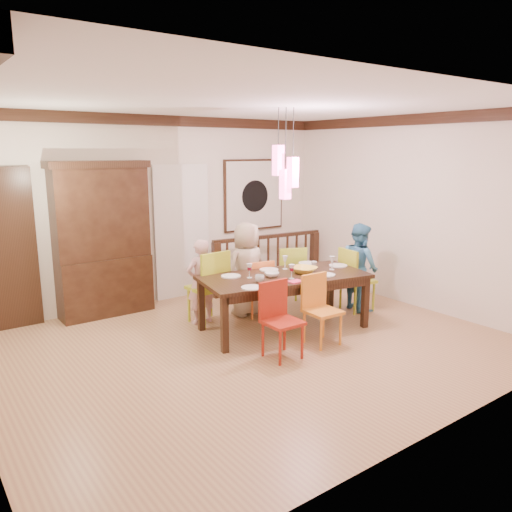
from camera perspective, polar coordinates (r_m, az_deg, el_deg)
floor at (r=6.29m, az=-0.37°, el=-10.21°), size 6.00×6.00×0.00m
ceiling at (r=5.85m, az=-0.41°, el=17.14°), size 6.00×6.00×0.00m
wall_back at (r=8.04m, az=-10.88°, el=5.17°), size 6.00×0.00×6.00m
wall_right at (r=8.01m, az=17.39°, el=4.81°), size 0.00×5.00×5.00m
crown_molding at (r=5.84m, az=-0.41°, el=16.36°), size 6.00×5.00×0.16m
white_doorway at (r=8.22m, az=-8.46°, el=2.58°), size 0.97×0.05×2.22m
painting at (r=8.90m, az=-0.22°, el=6.99°), size 1.25×0.06×1.25m
pendant_cluster at (r=6.45m, az=3.38°, el=9.58°), size 0.27×0.21×1.14m
dining_table at (r=6.67m, az=3.23°, el=-2.84°), size 2.36×1.40×0.75m
chair_far_left at (r=6.96m, az=-5.60°, el=-2.91°), size 0.50×0.50×1.04m
chair_far_mid at (r=7.26m, az=0.13°, el=-3.15°), size 0.44×0.44×0.84m
chair_far_right at (r=7.73m, az=3.82°, el=-1.77°), size 0.55×0.55×0.94m
chair_near_left at (r=5.78m, az=3.07°, el=-6.84°), size 0.40×0.40×0.89m
chair_near_mid at (r=6.23m, az=7.66°, el=-5.64°), size 0.41×0.41×0.87m
chair_end_right at (r=7.63m, az=11.55°, el=-2.14°), size 0.49×0.49×0.95m
china_hutch at (r=7.52m, az=-17.17°, el=1.86°), size 1.41×0.46×2.23m
balustrade at (r=8.63m, az=1.40°, el=-0.58°), size 2.13×0.26×0.96m
person_far_left at (r=6.94m, az=-6.35°, el=-2.94°), size 0.45×0.30×1.19m
person_far_mid at (r=7.25m, az=-1.03°, el=-1.50°), size 0.68×0.46×1.37m
person_end_right at (r=7.67m, az=11.73°, el=-1.19°), size 0.63×0.74×1.32m
serving_bowl at (r=6.77m, az=5.51°, el=-1.60°), size 0.43×0.43×0.08m
small_bowl at (r=6.54m, az=1.83°, el=-2.14°), size 0.25×0.25×0.06m
cup_left at (r=6.27m, az=0.42°, el=-2.59°), size 0.15×0.15×0.09m
cup_right at (r=7.12m, az=6.65°, el=-0.94°), size 0.11×0.11×0.08m
plate_far_left at (r=6.56m, az=-2.88°, el=-2.31°), size 0.26×0.26×0.01m
plate_far_mid at (r=6.90m, az=1.49°, el=-1.57°), size 0.26×0.26×0.01m
plate_far_right at (r=7.33m, az=5.90°, el=-0.82°), size 0.26×0.26×0.01m
plate_near_left at (r=6.01m, az=-0.48°, el=-3.63°), size 0.26×0.26×0.01m
plate_near_mid at (r=6.68m, az=7.93°, el=-2.14°), size 0.26×0.26×0.01m
plate_end_right at (r=7.24m, az=9.37°, el=-1.08°), size 0.26×0.26×0.01m
wine_glass_a at (r=6.46m, az=-0.75°, el=-1.71°), size 0.08×0.08×0.19m
wine_glass_b at (r=6.96m, az=3.33°, el=-0.74°), size 0.08×0.08×0.19m
wine_glass_c at (r=6.44m, az=4.10°, el=-1.79°), size 0.08×0.08×0.19m
wine_glass_d at (r=6.99m, az=8.69°, el=-0.79°), size 0.08×0.08×0.19m
napkin at (r=6.30m, az=4.53°, el=-2.92°), size 0.18×0.14×0.01m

